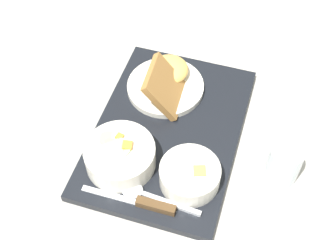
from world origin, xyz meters
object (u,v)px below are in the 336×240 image
at_px(plate_main, 166,81).
at_px(glass_water, 283,164).
at_px(bowl_soup, 190,174).
at_px(spoon, 144,194).
at_px(bowl_salad, 120,155).
at_px(knife, 149,204).

height_order(plate_main, glass_water, plate_main).
xyz_separation_m(bowl_soup, glass_water, (0.09, -0.16, -0.01)).
distance_m(spoon, glass_water, 0.28).
bearing_deg(bowl_salad, plate_main, -3.40).
bearing_deg(plate_main, spoon, -167.92).
relative_size(bowl_salad, plate_main, 0.77).
xyz_separation_m(plate_main, spoon, (-0.28, -0.06, -0.02)).
height_order(knife, spoon, knife).
distance_m(plate_main, spoon, 0.28).
height_order(spoon, glass_water, glass_water).
distance_m(knife, spoon, 0.03).
bearing_deg(bowl_soup, knife, 145.46).
xyz_separation_m(bowl_salad, plate_main, (0.22, -0.01, -0.01)).
distance_m(plate_main, knife, 0.30).
distance_m(bowl_soup, spoon, 0.10).
bearing_deg(knife, plate_main, -79.77).
bearing_deg(glass_water, bowl_salad, 108.10).
distance_m(bowl_soup, knife, 0.10).
distance_m(bowl_salad, plate_main, 0.22).
relative_size(bowl_soup, glass_water, 1.33).
distance_m(bowl_soup, plate_main, 0.25).
height_order(bowl_salad, knife, bowl_salad).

